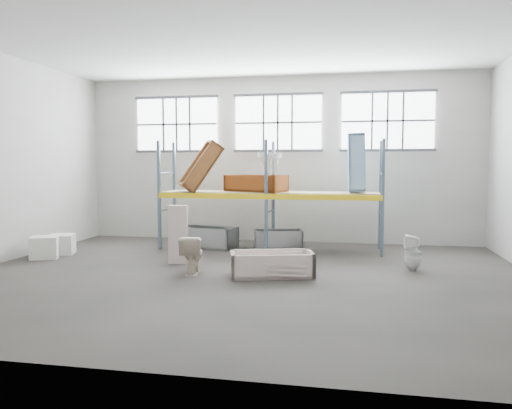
% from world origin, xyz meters
% --- Properties ---
extents(floor, '(12.00, 10.00, 0.10)m').
position_xyz_m(floor, '(0.00, 0.00, -0.05)').
color(floor, '#46403C').
rests_on(floor, ground).
extents(ceiling, '(12.00, 10.00, 0.10)m').
position_xyz_m(ceiling, '(0.00, 0.00, 5.05)').
color(ceiling, silver).
rests_on(ceiling, ground).
extents(wall_back, '(12.00, 0.10, 5.00)m').
position_xyz_m(wall_back, '(0.00, 5.05, 2.50)').
color(wall_back, '#A19E95').
rests_on(wall_back, ground).
extents(wall_front, '(12.00, 0.10, 5.00)m').
position_xyz_m(wall_front, '(0.00, -5.05, 2.50)').
color(wall_front, '#B2AFA5').
rests_on(wall_front, ground).
extents(window_left, '(2.60, 0.04, 1.60)m').
position_xyz_m(window_left, '(-3.20, 4.94, 3.60)').
color(window_left, white).
rests_on(window_left, wall_back).
extents(window_mid, '(2.60, 0.04, 1.60)m').
position_xyz_m(window_mid, '(0.00, 4.94, 3.60)').
color(window_mid, white).
rests_on(window_mid, wall_back).
extents(window_right, '(2.60, 0.04, 1.60)m').
position_xyz_m(window_right, '(3.20, 4.94, 3.60)').
color(window_right, white).
rests_on(window_right, wall_back).
extents(rack_upright_la, '(0.08, 0.08, 3.00)m').
position_xyz_m(rack_upright_la, '(-3.00, 2.90, 1.50)').
color(rack_upright_la, slate).
rests_on(rack_upright_la, floor).
extents(rack_upright_lb, '(0.08, 0.08, 3.00)m').
position_xyz_m(rack_upright_lb, '(-3.00, 4.10, 1.50)').
color(rack_upright_lb, slate).
rests_on(rack_upright_lb, floor).
extents(rack_upright_ma, '(0.08, 0.08, 3.00)m').
position_xyz_m(rack_upright_ma, '(0.00, 2.90, 1.50)').
color(rack_upright_ma, slate).
rests_on(rack_upright_ma, floor).
extents(rack_upright_mb, '(0.08, 0.08, 3.00)m').
position_xyz_m(rack_upright_mb, '(0.00, 4.10, 1.50)').
color(rack_upright_mb, slate).
rests_on(rack_upright_mb, floor).
extents(rack_upright_ra, '(0.08, 0.08, 3.00)m').
position_xyz_m(rack_upright_ra, '(3.00, 2.90, 1.50)').
color(rack_upright_ra, slate).
rests_on(rack_upright_ra, floor).
extents(rack_upright_rb, '(0.08, 0.08, 3.00)m').
position_xyz_m(rack_upright_rb, '(3.00, 4.10, 1.50)').
color(rack_upright_rb, slate).
rests_on(rack_upright_rb, floor).
extents(rack_beam_front, '(6.00, 0.10, 0.14)m').
position_xyz_m(rack_beam_front, '(0.00, 2.90, 1.50)').
color(rack_beam_front, yellow).
rests_on(rack_beam_front, floor).
extents(rack_beam_back, '(6.00, 0.10, 0.14)m').
position_xyz_m(rack_beam_back, '(0.00, 4.10, 1.50)').
color(rack_beam_back, yellow).
rests_on(rack_beam_back, floor).
extents(shelf_deck, '(5.90, 1.10, 0.03)m').
position_xyz_m(shelf_deck, '(0.00, 3.50, 1.58)').
color(shelf_deck, gray).
rests_on(shelf_deck, floor).
extents(wet_patch, '(1.80, 1.80, 0.00)m').
position_xyz_m(wet_patch, '(0.00, 2.70, 0.00)').
color(wet_patch, black).
rests_on(wet_patch, floor).
extents(bathtub_beige, '(1.89, 1.26, 0.51)m').
position_xyz_m(bathtub_beige, '(0.60, 0.16, 0.26)').
color(bathtub_beige, beige).
rests_on(bathtub_beige, floor).
extents(cistern_spare, '(0.41, 0.21, 0.38)m').
position_xyz_m(cistern_spare, '(1.00, 0.63, 0.28)').
color(cistern_spare, beige).
rests_on(cistern_spare, bathtub_beige).
extents(sink_in_tub, '(0.61, 0.61, 0.16)m').
position_xyz_m(sink_in_tub, '(0.26, 0.73, 0.16)').
color(sink_in_tub, beige).
rests_on(sink_in_tub, bathtub_beige).
extents(toilet_beige, '(0.59, 0.88, 0.83)m').
position_xyz_m(toilet_beige, '(-1.12, 0.06, 0.42)').
color(toilet_beige, beige).
rests_on(toilet_beige, floor).
extents(cistern_tall, '(0.50, 0.38, 1.38)m').
position_xyz_m(cistern_tall, '(-1.81, 1.11, 0.69)').
color(cistern_tall, beige).
rests_on(cistern_tall, floor).
extents(toilet_white, '(0.38, 0.37, 0.81)m').
position_xyz_m(toilet_white, '(3.58, 1.28, 0.40)').
color(toilet_white, white).
rests_on(toilet_white, floor).
extents(steel_tub_left, '(1.72, 1.07, 0.59)m').
position_xyz_m(steel_tub_left, '(-1.75, 3.39, 0.29)').
color(steel_tub_left, '#ABAFB3').
rests_on(steel_tub_left, floor).
extents(steel_tub_right, '(1.47, 0.94, 0.50)m').
position_xyz_m(steel_tub_right, '(0.19, 3.82, 0.25)').
color(steel_tub_right, '#999CA0').
rests_on(steel_tub_right, floor).
extents(rust_tub_flat, '(1.84, 1.33, 0.47)m').
position_xyz_m(rust_tub_flat, '(-0.41, 3.56, 1.82)').
color(rust_tub_flat, '#82440B').
rests_on(rust_tub_flat, shelf_deck).
extents(rust_tub_tilted, '(1.38, 1.20, 1.46)m').
position_xyz_m(rust_tub_tilted, '(-1.91, 3.28, 2.29)').
color(rust_tub_tilted, brown).
rests_on(rust_tub_tilted, shelf_deck).
extents(sink_on_shelf, '(0.67, 0.52, 0.59)m').
position_xyz_m(sink_on_shelf, '(0.03, 3.28, 2.09)').
color(sink_on_shelf, silver).
rests_on(sink_on_shelf, rust_tub_flat).
extents(blue_tub_upright, '(0.51, 0.73, 1.53)m').
position_xyz_m(blue_tub_upright, '(2.34, 3.45, 2.40)').
color(blue_tub_upright, '#82AAD0').
rests_on(blue_tub_upright, shelf_deck).
extents(bucket, '(0.35, 0.35, 0.35)m').
position_xyz_m(bucket, '(-0.04, 0.15, 0.17)').
color(bucket, white).
rests_on(bucket, floor).
extents(carton_near, '(0.81, 0.77, 0.55)m').
position_xyz_m(carton_near, '(-5.31, 1.02, 0.28)').
color(carton_near, silver).
rests_on(carton_near, floor).
extents(carton_far, '(0.79, 0.79, 0.52)m').
position_xyz_m(carton_far, '(-5.23, 1.65, 0.26)').
color(carton_far, silver).
rests_on(carton_far, floor).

